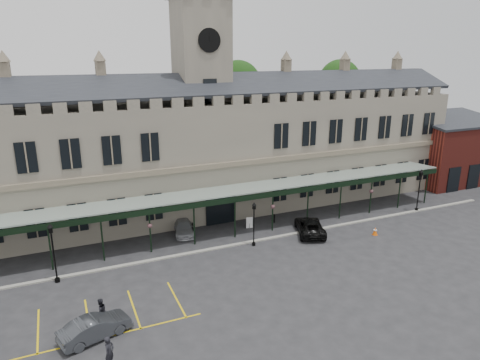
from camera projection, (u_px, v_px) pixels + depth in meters
name	position (u px, v px, depth m)	size (l,w,h in m)	color
ground	(270.00, 271.00, 34.41)	(140.00, 140.00, 0.00)	#252527
station_building	(204.00, 152.00, 46.54)	(60.00, 10.36, 17.30)	#6B6559
clock_tower	(202.00, 90.00, 44.72)	(5.60, 5.60, 24.80)	#6B6559
canopy	(234.00, 212.00, 40.28)	(50.00, 4.10, 4.30)	#8C9E93
brick_annex	(450.00, 151.00, 57.63)	(12.40, 8.36, 9.23)	maroon
kerb	(242.00, 243.00, 39.22)	(60.00, 0.40, 0.12)	gray
parking_markings	(89.00, 323.00, 27.73)	(16.00, 6.00, 0.01)	gold
tree_behind_mid	(238.00, 85.00, 55.77)	(6.00, 6.00, 16.00)	#332314
tree_behind_right	(339.00, 82.00, 61.90)	(6.00, 6.00, 16.00)	#332314
lamp_post_left	(53.00, 248.00, 31.93)	(0.46, 0.46, 4.82)	black
lamp_post_mid	(254.00, 220.00, 38.24)	(0.39, 0.39, 4.16)	black
lamp_post_right	(419.00, 187.00, 46.60)	(0.45, 0.45, 4.78)	black
traffic_cone	(375.00, 231.00, 41.09)	(0.49, 0.49, 0.78)	#E35707
sign_board	(249.00, 223.00, 42.67)	(0.66, 0.18, 1.14)	black
bollard_left	(192.00, 227.00, 41.77)	(0.17, 0.17, 0.95)	black
bollard_right	(274.00, 218.00, 44.07)	(0.16, 0.16, 0.91)	black
car_left_b	(95.00, 328.00, 26.12)	(1.52, 4.36, 1.44)	#35383C
car_taxi	(183.00, 227.00, 41.39)	(1.74, 4.28, 1.24)	#A0A2A8
car_van	(310.00, 226.00, 41.39)	(2.40, 5.21, 1.45)	black
person_a	(109.00, 352.00, 23.68)	(0.69, 0.45, 1.88)	black
person_b	(101.00, 311.00, 27.52)	(0.85, 0.66, 1.74)	black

